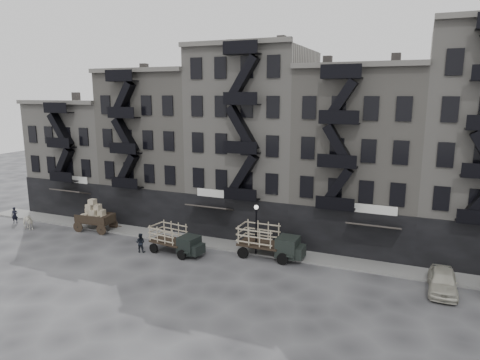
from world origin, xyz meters
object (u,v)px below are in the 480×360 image
at_px(stake_truck_west, 176,238).
at_px(car_east, 443,281).
at_px(pedestrian_mid, 140,243).
at_px(horse, 27,222).
at_px(pedestrian_west, 15,215).
at_px(wagon, 94,213).
at_px(stake_truck_east, 269,239).

bearing_deg(stake_truck_west, car_east, 10.37).
bearing_deg(pedestrian_mid, horse, -16.53).
bearing_deg(pedestrian_west, car_east, -29.60).
relative_size(wagon, stake_truck_west, 0.78).
relative_size(stake_truck_east, pedestrian_west, 3.22).
bearing_deg(car_east, pedestrian_mid, -175.75).
distance_m(horse, pedestrian_west, 3.04).
bearing_deg(wagon, stake_truck_east, -4.04).
bearing_deg(stake_truck_west, wagon, 176.21).
xyz_separation_m(car_east, pedestrian_west, (-39.82, -0.04, 0.07)).
height_order(wagon, car_east, wagon).
bearing_deg(pedestrian_west, wagon, -21.61).
bearing_deg(stake_truck_east, pedestrian_west, -176.57).
height_order(car_east, pedestrian_mid, pedestrian_mid).
height_order(horse, pedestrian_west, pedestrian_west).
distance_m(horse, stake_truck_west, 16.79).
height_order(stake_truck_east, pedestrian_west, stake_truck_east).
xyz_separation_m(wagon, stake_truck_east, (17.86, -0.01, -0.25)).
relative_size(horse, wagon, 0.49).
distance_m(stake_truck_west, pedestrian_west, 19.66).
height_order(stake_truck_west, stake_truck_east, stake_truck_east).
xyz_separation_m(horse, car_east, (36.96, 1.08, -0.03)).
xyz_separation_m(stake_truck_west, car_east, (20.19, 0.88, -0.58)).
distance_m(horse, car_east, 36.98).
height_order(horse, wagon, wagon).
bearing_deg(pedestrian_west, pedestrian_mid, -35.67).
relative_size(horse, stake_truck_west, 0.38).
bearing_deg(horse, car_east, -76.69).
distance_m(horse, stake_truck_east, 24.35).
height_order(horse, stake_truck_west, stake_truck_west).
bearing_deg(wagon, pedestrian_mid, -26.18).
relative_size(stake_truck_east, pedestrian_mid, 3.28).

